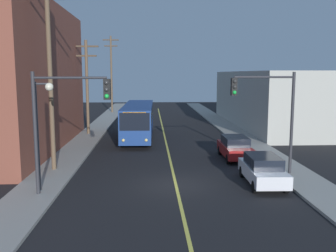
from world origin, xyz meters
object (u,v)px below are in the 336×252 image
Objects in this scene: parked_car_red at (235,147)px; traffic_signal_right_corner at (267,104)px; city_bus at (138,119)px; utility_pole_near at (50,65)px; utility_pole_mid at (87,83)px; utility_pole_far at (111,71)px; street_lamp_left at (41,120)px; parked_car_white at (263,169)px; traffic_signal_left_corner at (67,110)px.

traffic_signal_right_corner is at bearing -80.51° from parked_car_red.
city_bus is 13.60m from utility_pole_near.
city_bus is 2.03× the size of traffic_signal_right_corner.
parked_car_red is 17.05m from utility_pole_mid.
utility_pole_far is 2.11× the size of street_lamp_left.
traffic_signal_right_corner is at bearing -50.29° from utility_pole_mid.
street_lamp_left is (-11.48, -7.13, 2.90)m from parked_car_red.
utility_pole_near reaches higher than parked_car_red.
traffic_signal_right_corner is at bearing 69.62° from parked_car_white.
parked_car_red is at bearing 13.57° from utility_pole_near.
utility_pole_near is at bearing -90.15° from utility_pole_far.
traffic_signal_right_corner is (0.75, -4.51, 3.46)m from parked_car_red.
parked_car_white is at bearing -64.30° from city_bus.
traffic_signal_left_corner is at bearing -142.47° from parked_car_red.
traffic_signal_right_corner is (0.64, 1.72, 3.46)m from parked_car_white.
utility_pole_near is (-12.16, 3.32, 5.73)m from parked_car_white.
utility_pole_near reaches higher than traffic_signal_right_corner.
utility_pole_mid reaches higher than traffic_signal_left_corner.
city_bus is 2.03× the size of traffic_signal_left_corner.
utility_pole_far reaches higher than parked_car_white.
parked_car_red is 0.37× the size of utility_pole_near.
parked_car_red is at bearing 37.53° from traffic_signal_left_corner.
traffic_signal_right_corner reaches higher than city_bus.
parked_car_red is 13.65m from utility_pole_near.
street_lamp_left is at bearing -175.58° from parked_car_white.
street_lamp_left is (-12.24, -2.62, -0.56)m from traffic_signal_right_corner.
street_lamp_left reaches higher than parked_car_red.
utility_pole_far is at bearing 92.71° from traffic_signal_left_corner.
parked_car_white is 11.99m from street_lamp_left.
utility_pole_far is at bearing 101.69° from city_bus.
city_bus is at bearing -78.31° from utility_pole_far.
parked_car_red is at bearing 31.82° from street_lamp_left.
traffic_signal_right_corner is 12.53m from street_lamp_left.
utility_pole_mid reaches higher than city_bus.
parked_car_red is at bearing -51.10° from city_bus.
utility_pole_mid reaches higher than traffic_signal_right_corner.
parked_car_red is 0.38× the size of utility_pole_far.
city_bus is at bearing 128.90° from parked_car_red.
traffic_signal_right_corner is (10.82, 3.23, 0.00)m from traffic_signal_left_corner.
utility_pole_near reaches higher than street_lamp_left.
street_lamp_left is at bearing -167.91° from traffic_signal_right_corner.
traffic_signal_right_corner is at bearing -70.85° from utility_pole_far.
traffic_signal_right_corner is (12.95, -15.60, -0.89)m from utility_pole_mid.
traffic_signal_right_corner is at bearing -59.41° from city_bus.
street_lamp_left is (-1.42, 0.61, -0.56)m from traffic_signal_left_corner.
utility_pole_near is (-4.90, -11.76, 4.75)m from city_bus.
street_lamp_left is (-4.34, -15.98, 1.92)m from city_bus.
utility_pole_near is (-12.05, -2.91, 5.73)m from parked_car_red.
city_bus is at bearing 74.82° from street_lamp_left.
city_bus is 6.47m from utility_pole_mid.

